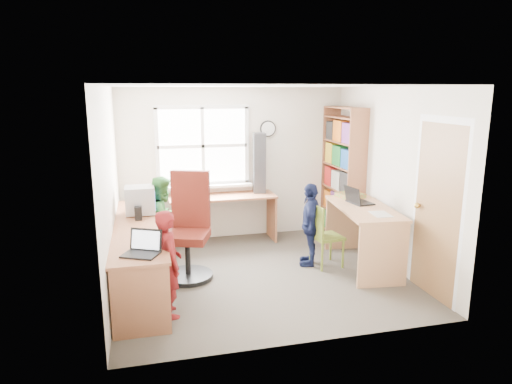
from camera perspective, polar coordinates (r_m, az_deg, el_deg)
room at (r=5.78m, az=0.47°, el=1.30°), size 3.64×3.44×2.44m
l_desk at (r=5.45m, az=-12.19°, el=-8.03°), size 2.38×2.95×0.75m
right_desk at (r=6.30m, az=13.27°, el=-3.82°), size 0.83×1.51×0.83m
bookshelf at (r=7.38m, az=10.76°, el=1.85°), size 0.30×1.02×2.10m
swivel_chair at (r=5.88m, az=-8.39°, el=-5.05°), size 0.80×0.80×1.35m
wooden_chair at (r=6.23m, az=8.36°, el=-5.13°), size 0.42×0.42×0.86m
crt_monitor at (r=6.18m, az=-14.28°, el=-1.00°), size 0.38×0.34×0.37m
laptop_left at (r=4.73m, az=-13.96°, el=-6.85°), size 0.43×0.41×0.23m
laptop_right at (r=6.39m, az=12.52°, el=-0.92°), size 0.34×0.39×0.24m
speaker_a at (r=5.93m, az=-14.49°, el=-2.59°), size 0.09×0.09×0.17m
speaker_b at (r=6.38m, az=-14.44°, el=-1.44°), size 0.12×0.12×0.19m
cd_tower at (r=7.21m, az=0.42°, el=3.63°), size 0.21×0.19×0.95m
game_box at (r=6.74m, az=11.70°, el=-0.40°), size 0.41×0.41×0.06m
paper_a at (r=5.17m, az=-14.03°, el=-5.81°), size 0.24×0.33×0.00m
paper_b at (r=5.92m, az=15.33°, el=-2.69°), size 0.25×0.33×0.00m
potted_plant at (r=7.09m, az=-6.87°, el=0.66°), size 0.16×0.13×0.29m
person_red at (r=4.92m, az=-10.85°, el=-8.77°), size 0.36×0.47×1.16m
person_green at (r=6.39m, az=-11.47°, el=-3.46°), size 0.63×0.71×1.22m
person_navy at (r=6.25m, az=6.80°, el=-4.03°), size 0.49×0.72×1.14m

